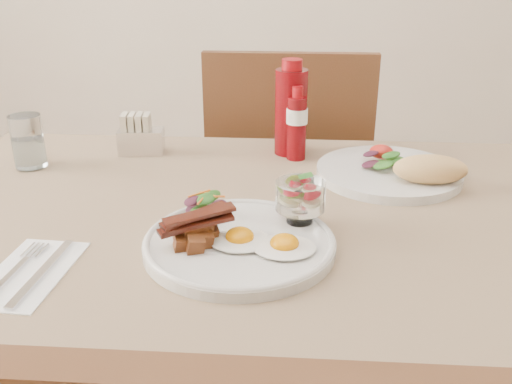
% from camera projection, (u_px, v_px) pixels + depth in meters
% --- Properties ---
extents(table, '(1.33, 0.88, 0.75)m').
position_uv_depth(table, '(282.00, 273.00, 0.94)').
color(table, '#58331B').
rests_on(table, ground).
extents(chair_far, '(0.42, 0.42, 0.93)m').
position_uv_depth(chair_far, '(287.00, 191.00, 1.60)').
color(chair_far, '#58331B').
rests_on(chair_far, ground).
extents(main_plate, '(0.28, 0.28, 0.02)m').
position_uv_depth(main_plate, '(239.00, 244.00, 0.83)').
color(main_plate, silver).
rests_on(main_plate, table).
extents(fried_eggs, '(0.18, 0.12, 0.02)m').
position_uv_depth(fried_eggs, '(262.00, 242.00, 0.81)').
color(fried_eggs, white).
rests_on(fried_eggs, main_plate).
extents(bacon_potato_pile, '(0.11, 0.08, 0.05)m').
position_uv_depth(bacon_potato_pile, '(196.00, 229.00, 0.80)').
color(bacon_potato_pile, '#652F14').
rests_on(bacon_potato_pile, main_plate).
extents(side_salad, '(0.07, 0.07, 0.04)m').
position_uv_depth(side_salad, '(206.00, 206.00, 0.89)').
color(side_salad, '#1B4F15').
rests_on(side_salad, main_plate).
extents(fruit_cup, '(0.08, 0.08, 0.08)m').
position_uv_depth(fruit_cup, '(300.00, 196.00, 0.86)').
color(fruit_cup, white).
rests_on(fruit_cup, main_plate).
extents(second_plate, '(0.27, 0.27, 0.07)m').
position_uv_depth(second_plate, '(398.00, 170.00, 1.07)').
color(second_plate, silver).
rests_on(second_plate, table).
extents(ketchup_bottle, '(0.08, 0.08, 0.20)m').
position_uv_depth(ketchup_bottle, '(291.00, 110.00, 1.19)').
color(ketchup_bottle, '#5F050A').
rests_on(ketchup_bottle, table).
extents(hot_sauce_bottle, '(0.05, 0.05, 0.15)m').
position_uv_depth(hot_sauce_bottle, '(297.00, 124.00, 1.16)').
color(hot_sauce_bottle, '#5F050A').
rests_on(hot_sauce_bottle, table).
extents(sugar_caddy, '(0.10, 0.06, 0.09)m').
position_uv_depth(sugar_caddy, '(140.00, 137.00, 1.21)').
color(sugar_caddy, silver).
rests_on(sugar_caddy, table).
extents(water_glass, '(0.06, 0.06, 0.11)m').
position_uv_depth(water_glass, '(28.00, 145.00, 1.13)').
color(water_glass, white).
rests_on(water_glass, table).
extents(napkin_cutlery, '(0.11, 0.19, 0.01)m').
position_uv_depth(napkin_cutlery, '(29.00, 273.00, 0.77)').
color(napkin_cutlery, white).
rests_on(napkin_cutlery, table).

